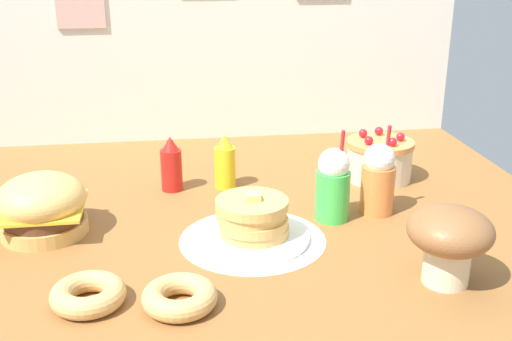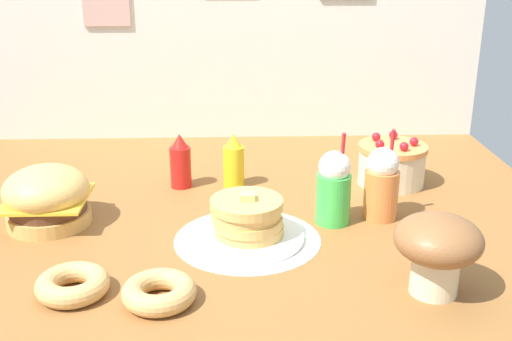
% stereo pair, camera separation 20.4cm
% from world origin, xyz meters
% --- Properties ---
extents(ground_plane, '(2.28, 2.16, 0.02)m').
position_xyz_m(ground_plane, '(0.00, 0.00, -0.01)').
color(ground_plane, brown).
extents(back_wall, '(2.28, 0.04, 0.98)m').
position_xyz_m(back_wall, '(-0.00, 1.07, 0.50)').
color(back_wall, silver).
rests_on(back_wall, ground_plane).
extents(doily_mat, '(0.46, 0.46, 0.00)m').
position_xyz_m(doily_mat, '(0.03, -0.04, 0.00)').
color(doily_mat, white).
rests_on(doily_mat, ground_plane).
extents(burger, '(0.28, 0.28, 0.20)m').
position_xyz_m(burger, '(-0.62, 0.10, 0.10)').
color(burger, '#DBA859').
rests_on(burger, ground_plane).
extents(pancake_stack, '(0.36, 0.36, 0.15)m').
position_xyz_m(pancake_stack, '(0.03, -0.04, 0.06)').
color(pancake_stack, white).
rests_on(pancake_stack, doily_mat).
extents(layer_cake, '(0.26, 0.26, 0.19)m').
position_xyz_m(layer_cake, '(0.60, 0.42, 0.08)').
color(layer_cake, beige).
rests_on(layer_cake, ground_plane).
extents(ketchup_bottle, '(0.08, 0.08, 0.21)m').
position_xyz_m(ketchup_bottle, '(-0.21, 0.42, 0.10)').
color(ketchup_bottle, red).
rests_on(ketchup_bottle, ground_plane).
extents(mustard_bottle, '(0.08, 0.08, 0.21)m').
position_xyz_m(mustard_bottle, '(-0.01, 0.42, 0.10)').
color(mustard_bottle, yellow).
rests_on(mustard_bottle, ground_plane).
extents(cream_soda_cup, '(0.12, 0.12, 0.31)m').
position_xyz_m(cream_soda_cup, '(0.32, 0.08, 0.12)').
color(cream_soda_cup, green).
rests_on(cream_soda_cup, ground_plane).
extents(orange_float_cup, '(0.12, 0.12, 0.31)m').
position_xyz_m(orange_float_cup, '(0.49, 0.11, 0.12)').
color(orange_float_cup, orange).
rests_on(orange_float_cup, ground_plane).
extents(donut_pink_glaze, '(0.19, 0.19, 0.06)m').
position_xyz_m(donut_pink_glaze, '(-0.44, -0.35, 0.03)').
color(donut_pink_glaze, tan).
rests_on(donut_pink_glaze, ground_plane).
extents(donut_chocolate, '(0.19, 0.19, 0.06)m').
position_xyz_m(donut_chocolate, '(-0.20, -0.39, 0.03)').
color(donut_chocolate, tan).
rests_on(donut_chocolate, ground_plane).
extents(mushroom_stool, '(0.23, 0.23, 0.22)m').
position_xyz_m(mushroom_stool, '(0.52, -0.37, 0.14)').
color(mushroom_stool, beige).
rests_on(mushroom_stool, ground_plane).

